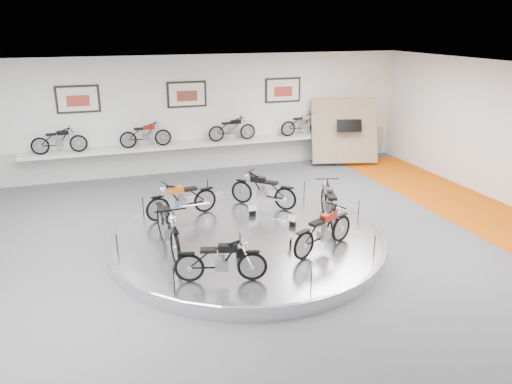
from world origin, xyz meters
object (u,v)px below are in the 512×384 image
object	(u,v)px
display_platform	(247,240)
bike_a	(329,203)
shelf	(191,145)
bike_f	(323,230)
bike_b	(263,190)
bike_d	(168,226)
bike_c	(182,199)
bike_e	(221,260)

from	to	relation	value
display_platform	bike_a	bearing A→B (deg)	2.25
shelf	bike_a	bearing A→B (deg)	-71.14
display_platform	bike_f	distance (m)	1.97
bike_a	bike_f	xyz separation A→B (m)	(-0.85, -1.41, -0.03)
bike_a	bike_f	world-z (taller)	bike_a
shelf	bike_b	bearing A→B (deg)	-78.24
bike_b	bike_d	world-z (taller)	bike_d
bike_a	bike_b	xyz separation A→B (m)	(-1.17, 1.58, -0.03)
shelf	bike_d	bearing A→B (deg)	-105.71
bike_f	bike_b	bearing A→B (deg)	70.62
bike_a	bike_c	size ratio (longest dim) A/B	1.07
bike_c	bike_d	distance (m)	1.98
shelf	bike_d	size ratio (longest dim) A/B	5.79
shelf	bike_f	bearing A→B (deg)	-80.36
bike_c	bike_a	bearing A→B (deg)	143.60
bike_b	bike_d	bearing A→B (deg)	77.71
bike_b	bike_c	distance (m)	2.20
bike_e	bike_f	bearing A→B (deg)	30.10
bike_b	bike_f	size ratio (longest dim) A/B	1.00
shelf	bike_f	distance (m)	7.84
bike_d	bike_e	xyz separation A→B (m)	(0.73, -1.70, -0.12)
shelf	bike_c	size ratio (longest dim) A/B	6.80
bike_a	bike_c	world-z (taller)	bike_a
bike_a	bike_e	bearing A→B (deg)	137.98
display_platform	bike_f	size ratio (longest dim) A/B	3.95
bike_b	bike_e	size ratio (longest dim) A/B	1.07
bike_d	bike_f	size ratio (longest dim) A/B	1.17
display_platform	bike_b	world-z (taller)	bike_b
display_platform	bike_c	xyz separation A→B (m)	(-1.21, 1.62, 0.63)
display_platform	bike_d	world-z (taller)	bike_d
display_platform	bike_b	bearing A→B (deg)	59.27
bike_f	shelf	bearing A→B (deg)	74.04
bike_c	bike_f	bearing A→B (deg)	118.69
bike_a	shelf	bearing A→B (deg)	35.17
bike_d	bike_e	world-z (taller)	bike_d
bike_b	bike_f	world-z (taller)	bike_f
bike_c	bike_f	distance (m)	3.88
bike_a	bike_d	size ratio (longest dim) A/B	0.91
bike_b	bike_a	bearing A→B (deg)	170.59
display_platform	bike_d	xyz separation A→B (m)	(-1.87, -0.25, 0.71)
bike_b	display_platform	bearing A→B (deg)	103.25
bike_e	bike_f	distance (m)	2.53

